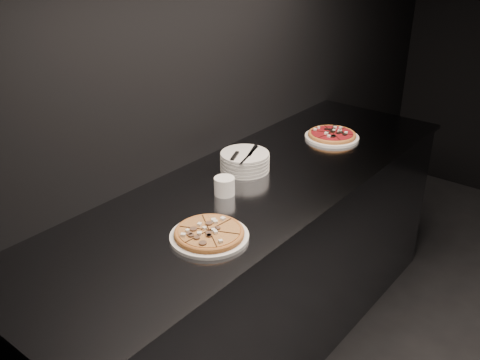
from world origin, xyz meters
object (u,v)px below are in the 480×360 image
Objects in this scene: cutlery at (244,154)px; pizza_tomato at (332,135)px; pizza_mushroom at (209,234)px; counter at (256,268)px; plate_stack at (245,161)px; ramekin at (224,186)px.

pizza_tomato is at bearing 56.91° from cutlery.
counter is at bearing 106.52° from pizza_mushroom.
plate_stack is at bearing 152.42° from counter.
plate_stack is 2.56× the size of ramekin.
pizza_mushroom is at bearing -73.48° from counter.
cutlery reaches higher than plate_stack.
pizza_mushroom is 0.59m from cutlery.
pizza_tomato is at bearing 78.85° from plate_stack.
ramekin reaches higher than counter.
cutlery is (0.01, -0.02, 0.04)m from plate_stack.
pizza_mushroom is 1.44× the size of cutlery.
pizza_mushroom is at bearing -82.61° from pizza_tomato.
pizza_mushroom is 1.05× the size of pizza_tomato.
plate_stack reaches higher than pizza_mushroom.
counter is at bearing 78.47° from ramekin.
cutlery is (-0.26, 0.53, 0.07)m from pizza_mushroom.
plate_stack reaches higher than counter.
pizza_tomato is 3.74× the size of ramekin.
cutlery reaches higher than pizza_mushroom.
plate_stack is (-0.12, -0.59, 0.02)m from pizza_tomato.
ramekin is (-0.18, 0.30, 0.02)m from pizza_mushroom.
cutlery is at bearing 157.56° from counter.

